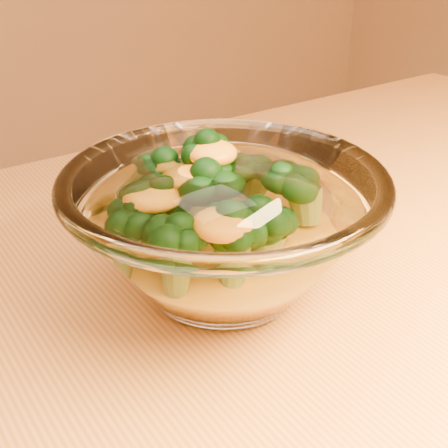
# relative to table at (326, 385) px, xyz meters

# --- Properties ---
(table) EXTENTS (1.20, 0.80, 0.75)m
(table) POSITION_rel_table_xyz_m (0.00, 0.00, 0.00)
(table) COLOR #B46B36
(table) RESTS_ON ground
(glass_bowl) EXTENTS (0.25, 0.25, 0.11)m
(glass_bowl) POSITION_rel_table_xyz_m (-0.07, 0.05, 0.16)
(glass_bowl) COLOR white
(glass_bowl) RESTS_ON table
(cheese_sauce) EXTENTS (0.13, 0.13, 0.04)m
(cheese_sauce) POSITION_rel_table_xyz_m (-0.07, 0.05, 0.13)
(cheese_sauce) COLOR orange
(cheese_sauce) RESTS_ON glass_bowl
(broccoli_heap) EXTENTS (0.15, 0.16, 0.09)m
(broccoli_heap) POSITION_rel_table_xyz_m (-0.08, 0.07, 0.17)
(broccoli_heap) COLOR black
(broccoli_heap) RESTS_ON cheese_sauce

